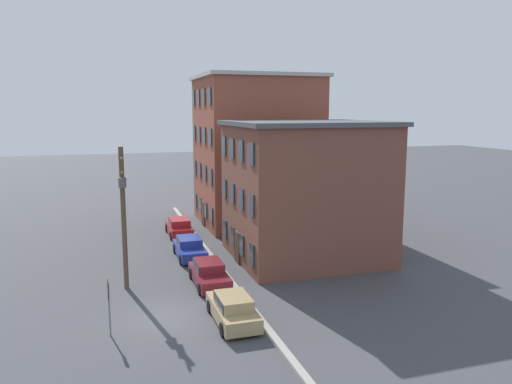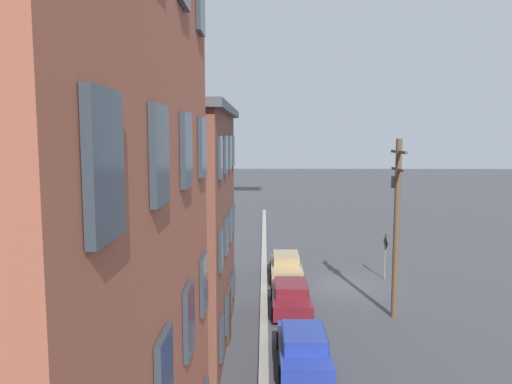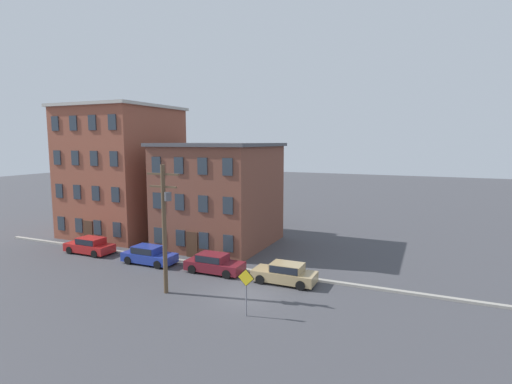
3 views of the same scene
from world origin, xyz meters
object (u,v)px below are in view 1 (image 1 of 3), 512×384
at_px(car_maroon, 209,273).
at_px(car_tan, 233,308).
at_px(caution_sign, 108,298).
at_px(car_blue, 190,247).
at_px(utility_pole, 123,210).
at_px(car_red, 179,226).

xyz_separation_m(car_maroon, car_tan, (5.68, -0.01, 0.00)).
distance_m(car_tan, caution_sign, 5.97).
relative_size(car_blue, car_maroon, 1.00).
distance_m(caution_sign, utility_pole, 6.92).
xyz_separation_m(car_maroon, caution_sign, (5.42, -5.87, 1.11)).
height_order(car_blue, car_tan, same).
bearing_deg(car_tan, car_red, 179.58).
height_order(car_blue, utility_pole, utility_pole).
relative_size(car_maroon, caution_sign, 1.60).
height_order(car_red, utility_pole, utility_pole).
distance_m(car_maroon, utility_pole, 6.27).
relative_size(car_red, caution_sign, 1.60).
bearing_deg(car_red, car_tan, -0.42).
bearing_deg(caution_sign, car_tan, 87.47).
height_order(car_tan, utility_pole, utility_pole).
distance_m(car_blue, utility_pole, 7.98).
bearing_deg(car_red, car_blue, -2.43).
distance_m(car_blue, car_maroon, 5.94).
distance_m(car_blue, caution_sign, 12.76).
bearing_deg(caution_sign, utility_pole, 170.23).
xyz_separation_m(car_blue, car_maroon, (5.94, 0.16, 0.00)).
xyz_separation_m(caution_sign, utility_pole, (-6.22, 1.07, 2.85)).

